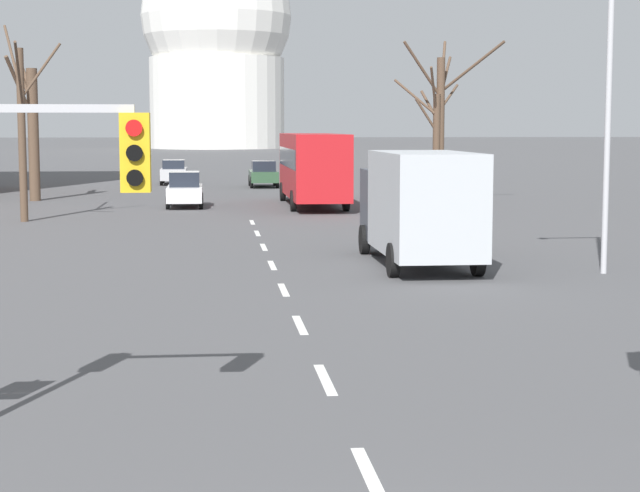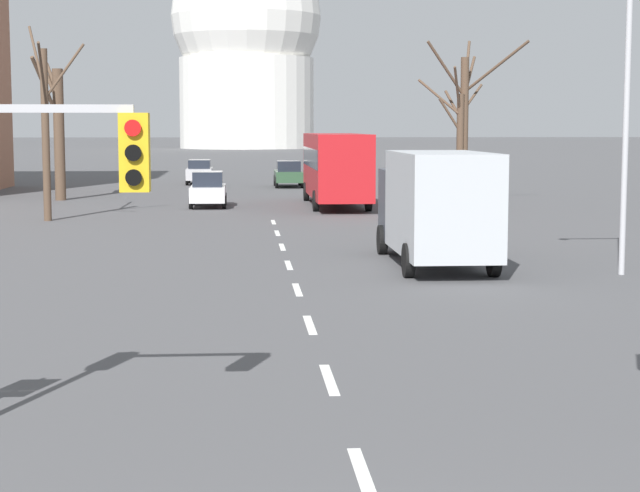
% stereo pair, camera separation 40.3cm
% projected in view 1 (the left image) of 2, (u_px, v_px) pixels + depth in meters
% --- Properties ---
extents(lane_stripe_0, '(0.16, 2.00, 0.01)m').
position_uv_depth(lane_stripe_0, '(370.00, 475.00, 11.70)').
color(lane_stripe_0, silver).
rests_on(lane_stripe_0, ground_plane).
extents(lane_stripe_1, '(0.16, 2.00, 0.01)m').
position_uv_depth(lane_stripe_1, '(325.00, 379.00, 16.14)').
color(lane_stripe_1, silver).
rests_on(lane_stripe_1, ground_plane).
extents(lane_stripe_2, '(0.16, 2.00, 0.01)m').
position_uv_depth(lane_stripe_2, '(300.00, 325.00, 20.59)').
color(lane_stripe_2, silver).
rests_on(lane_stripe_2, ground_plane).
extents(lane_stripe_3, '(0.16, 2.00, 0.01)m').
position_uv_depth(lane_stripe_3, '(284.00, 290.00, 25.04)').
color(lane_stripe_3, silver).
rests_on(lane_stripe_3, ground_plane).
extents(lane_stripe_4, '(0.16, 2.00, 0.01)m').
position_uv_depth(lane_stripe_4, '(272.00, 265.00, 29.49)').
color(lane_stripe_4, silver).
rests_on(lane_stripe_4, ground_plane).
extents(lane_stripe_5, '(0.16, 2.00, 0.01)m').
position_uv_depth(lane_stripe_5, '(264.00, 247.00, 33.94)').
color(lane_stripe_5, silver).
rests_on(lane_stripe_5, ground_plane).
extents(lane_stripe_6, '(0.16, 2.00, 0.01)m').
position_uv_depth(lane_stripe_6, '(257.00, 233.00, 38.39)').
color(lane_stripe_6, silver).
rests_on(lane_stripe_6, ground_plane).
extents(lane_stripe_7, '(0.16, 2.00, 0.01)m').
position_uv_depth(lane_stripe_7, '(252.00, 222.00, 42.83)').
color(lane_stripe_7, silver).
rests_on(lane_stripe_7, ground_plane).
extents(traffic_signal_near_left, '(2.65, 0.34, 4.27)m').
position_uv_depth(traffic_signal_near_left, '(13.00, 174.00, 12.83)').
color(traffic_signal_near_left, '#B2B2B7').
rests_on(traffic_signal_near_left, ground_plane).
extents(street_lamp_right, '(2.23, 0.36, 7.99)m').
position_uv_depth(street_lamp_right, '(594.00, 82.00, 27.29)').
color(street_lamp_right, '#B2B2B7').
rests_on(street_lamp_right, ground_plane).
extents(sedan_near_left, '(1.79, 4.47, 1.68)m').
position_uv_depth(sedan_near_left, '(263.00, 174.00, 68.03)').
color(sedan_near_left, '#2D4C33').
rests_on(sedan_near_left, ground_plane).
extents(sedan_near_right, '(1.76, 4.53, 1.64)m').
position_uv_depth(sedan_near_right, '(174.00, 172.00, 71.23)').
color(sedan_near_right, '#B7B7BC').
rests_on(sedan_near_right, ground_plane).
extents(sedan_mid_centre, '(1.72, 4.14, 1.70)m').
position_uv_depth(sedan_mid_centre, '(185.00, 190.00, 50.78)').
color(sedan_mid_centre, silver).
rests_on(sedan_mid_centre, ground_plane).
extents(city_bus, '(2.66, 10.80, 3.48)m').
position_uv_depth(city_bus, '(313.00, 164.00, 51.48)').
color(city_bus, red).
rests_on(city_bus, ground_plane).
extents(delivery_truck, '(2.44, 7.20, 3.14)m').
position_uv_depth(delivery_truck, '(419.00, 204.00, 29.30)').
color(delivery_truck, '#333842').
rests_on(delivery_truck, ground_plane).
extents(bare_tree_left_near, '(2.55, 5.27, 8.04)m').
position_uv_depth(bare_tree_left_near, '(22.00, 125.00, 42.74)').
color(bare_tree_left_near, brown).
rests_on(bare_tree_left_near, ground_plane).
extents(bare_tree_right_near, '(3.18, 3.14, 6.71)m').
position_uv_depth(bare_tree_right_near, '(435.00, 140.00, 52.82)').
color(bare_tree_right_near, brown).
rests_on(bare_tree_right_near, ground_plane).
extents(bare_tree_left_far, '(1.29, 3.95, 7.34)m').
position_uv_depth(bare_tree_left_far, '(32.00, 128.00, 54.96)').
color(bare_tree_left_far, brown).
rests_on(bare_tree_left_far, ground_plane).
extents(bare_tree_right_far, '(4.78, 4.18, 8.17)m').
position_uv_depth(bare_tree_right_far, '(441.00, 119.00, 52.95)').
color(bare_tree_right_far, brown).
rests_on(bare_tree_right_far, ground_plane).
extents(capitol_dome, '(27.04, 27.04, 38.20)m').
position_uv_depth(capitol_dome, '(217.00, 45.00, 192.48)').
color(capitol_dome, silver).
rests_on(capitol_dome, ground_plane).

